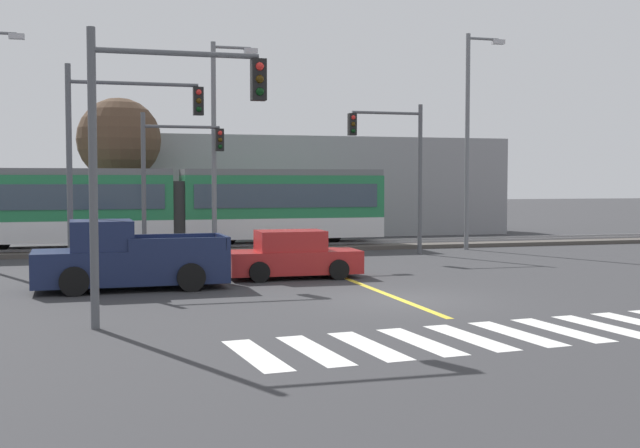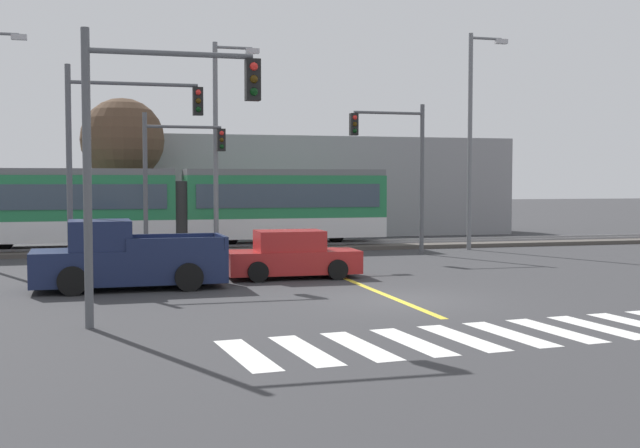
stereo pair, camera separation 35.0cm
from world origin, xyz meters
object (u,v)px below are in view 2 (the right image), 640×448
street_lamp_east (473,130)px  bare_tree_west (123,140)px  pickup_truck (125,260)px  traffic_light_far_right (399,156)px  traffic_light_near_left (147,133)px  traffic_light_mid_left (114,140)px  street_lamp_centre (220,136)px  sedan_crossing (292,256)px  traffic_light_far_left (173,164)px  light_rail_tram (179,204)px

street_lamp_east → bare_tree_west: size_ratio=1.36×
pickup_truck → traffic_light_far_right: bearing=34.9°
traffic_light_near_left → traffic_light_far_right: traffic_light_far_right is taller
pickup_truck → traffic_light_mid_left: traffic_light_mid_left is taller
street_lamp_centre → street_lamp_east: size_ratio=0.91×
sedan_crossing → street_lamp_east: street_lamp_east is taller
bare_tree_west → pickup_truck: bearing=-91.2°
traffic_light_mid_left → traffic_light_far_right: traffic_light_mid_left is taller
traffic_light_near_left → traffic_light_far_right: 17.77m
traffic_light_far_left → traffic_light_far_right: 9.23m
traffic_light_near_left → traffic_light_far_left: size_ratio=1.09×
street_lamp_centre → street_lamp_east: bearing=0.2°
pickup_truck → traffic_light_far_left: traffic_light_far_left is taller
traffic_light_near_left → traffic_light_mid_left: (-0.57, 8.75, 0.27)m
street_lamp_centre → street_lamp_east: (11.33, 0.03, 0.45)m
street_lamp_east → pickup_truck: bearing=-148.6°
light_rail_tram → street_lamp_centre: street_lamp_centre is taller
light_rail_tram → traffic_light_far_left: traffic_light_far_left is taller
pickup_truck → traffic_light_far_left: bearing=76.4°
sedan_crossing → traffic_light_far_left: (-3.09, 7.39, 3.04)m
traffic_light_near_left → traffic_light_far_left: (1.77, 14.82, -0.38)m
traffic_light_mid_left → traffic_light_far_left: bearing=68.9°
traffic_light_mid_left → bare_tree_west: 13.65m
traffic_light_mid_left → street_lamp_centre: (4.27, 6.72, 0.52)m
traffic_light_near_left → street_lamp_east: size_ratio=0.65×
pickup_truck → street_lamp_east: size_ratio=0.57×
traffic_light_far_right → traffic_light_mid_left: bearing=-155.5°
traffic_light_near_left → traffic_light_far_left: 14.93m
sedan_crossing → pickup_truck: size_ratio=0.78×
light_rail_tram → traffic_light_mid_left: traffic_light_mid_left is taller
light_rail_tram → traffic_light_far_right: 9.92m
traffic_light_mid_left → bare_tree_west: bare_tree_west is taller
pickup_truck → bare_tree_west: bearing=88.8°
traffic_light_near_left → street_lamp_east: 21.63m
traffic_light_near_left → traffic_light_far_left: bearing=83.2°
traffic_light_far_right → street_lamp_centre: size_ratio=0.72×
traffic_light_mid_left → bare_tree_west: size_ratio=0.95×
street_lamp_east → traffic_light_mid_left: bearing=-156.6°
traffic_light_far_left → traffic_light_far_right: traffic_light_far_right is taller
light_rail_tram → street_lamp_east: street_lamp_east is taller
pickup_truck → traffic_light_far_right: (11.30, 7.89, 3.28)m
traffic_light_far_right → traffic_light_near_left: bearing=-128.0°
light_rail_tram → street_lamp_east: (12.75, -2.83, 3.31)m
sedan_crossing → street_lamp_centre: size_ratio=0.48×
pickup_truck → traffic_light_mid_left: (-0.23, 2.64, 3.55)m
light_rail_tram → sedan_crossing: bearing=-76.7°
light_rail_tram → bare_tree_west: (-2.29, 4.04, 3.00)m
traffic_light_far_right → street_lamp_centre: street_lamp_centre is taller
light_rail_tram → sedan_crossing: size_ratio=4.38×
street_lamp_centre → street_lamp_east: street_lamp_east is taller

